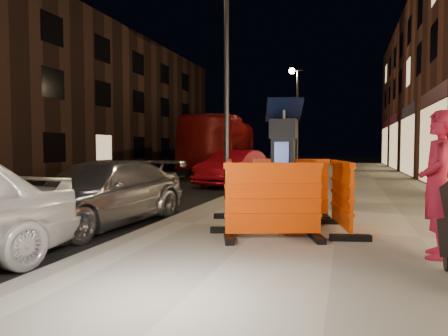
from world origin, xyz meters
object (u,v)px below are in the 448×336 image
(barrier_front, at_px, (273,202))
(man, at_px, (438,184))
(barrier_kerbside, at_px, (229,192))
(parking_kiosk, at_px, (283,168))
(barrier_back, at_px, (291,189))
(car_silver, at_px, (101,225))
(car_red, at_px, (234,185))
(bus_doubledecker, at_px, (223,170))
(barrier_bldgside, at_px, (342,196))

(barrier_front, xyz_separation_m, man, (2.10, -0.29, 0.34))
(barrier_kerbside, bearing_deg, barrier_front, -151.20)
(parking_kiosk, height_order, man, parking_kiosk)
(barrier_front, relative_size, barrier_back, 1.00)
(parking_kiosk, bearing_deg, car_silver, 166.89)
(car_silver, bearing_deg, barrier_kerbside, 7.28)
(parking_kiosk, distance_m, barrier_kerbside, 1.05)
(parking_kiosk, distance_m, barrier_back, 1.05)
(man, bearing_deg, parking_kiosk, -113.67)
(parking_kiosk, relative_size, car_silver, 0.48)
(barrier_back, height_order, car_red, barrier_back)
(car_silver, distance_m, car_red, 8.61)
(bus_doubledecker, bearing_deg, parking_kiosk, -77.34)
(barrier_bldgside, xyz_separation_m, car_red, (-4.19, 8.54, -0.72))
(barrier_front, bearing_deg, barrier_bldgside, 25.80)
(parking_kiosk, xyz_separation_m, barrier_back, (0.00, 0.95, -0.45))
(barrier_front, bearing_deg, man, -26.96)
(barrier_back, distance_m, car_silver, 3.74)
(barrier_front, xyz_separation_m, car_silver, (-3.53, 0.88, -0.72))
(barrier_bldgside, bearing_deg, barrier_back, 32.80)
(barrier_kerbside, bearing_deg, parking_kiosk, -106.20)
(barrier_front, xyz_separation_m, barrier_bldgside, (0.95, 0.95, 0.00))
(car_silver, bearing_deg, bus_doubledecker, 105.64)
(barrier_back, relative_size, barrier_kerbside, 1.00)
(barrier_front, height_order, bus_doubledecker, bus_doubledecker)
(bus_doubledecker, bearing_deg, man, -73.19)
(parking_kiosk, distance_m, car_silver, 3.72)
(barrier_bldgside, bearing_deg, car_silver, 78.66)
(car_red, bearing_deg, man, -52.19)
(barrier_kerbside, xyz_separation_m, car_red, (-2.29, 8.54, -0.72))
(barrier_bldgside, relative_size, car_red, 0.34)
(parking_kiosk, distance_m, barrier_bldgside, 1.05)
(barrier_kerbside, distance_m, bus_doubledecker, 19.06)
(barrier_kerbside, relative_size, bus_doubledecker, 0.12)
(parking_kiosk, distance_m, bus_doubledecker, 19.39)
(bus_doubledecker, distance_m, man, 21.33)
(barrier_back, xyz_separation_m, car_red, (-3.24, 7.59, -0.72))
(parking_kiosk, relative_size, barrier_bldgside, 1.40)
(car_red, relative_size, bus_doubledecker, 0.35)
(parking_kiosk, relative_size, barrier_front, 1.40)
(bus_doubledecker, bearing_deg, barrier_front, -78.27)
(barrier_back, relative_size, car_silver, 0.34)
(barrier_bldgside, relative_size, car_silver, 0.34)
(parking_kiosk, xyz_separation_m, car_silver, (-3.53, -0.07, -1.17))
(barrier_bldgside, distance_m, bus_doubledecker, 19.72)
(barrier_back, bearing_deg, man, -57.38)
(barrier_bldgside, relative_size, man, 0.80)
(car_silver, bearing_deg, barrier_bldgside, 6.65)
(barrier_kerbside, height_order, bus_doubledecker, bus_doubledecker)
(barrier_bldgside, bearing_deg, car_red, 13.92)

